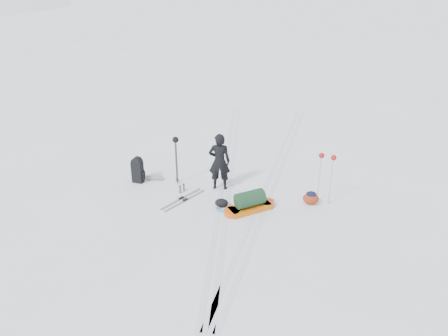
{
  "coord_description": "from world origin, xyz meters",
  "views": [
    {
      "loc": [
        1.53,
        -10.85,
        6.21
      ],
      "look_at": [
        -0.02,
        0.3,
        0.95
      ],
      "focal_mm": 35.0,
      "sensor_mm": 36.0,
      "label": 1
    }
  ],
  "objects_px": {
    "pulk_sled": "(250,203)",
    "expedition_rucksack": "(140,170)",
    "ski_poles_black": "(176,145)",
    "skier": "(219,162)"
  },
  "relations": [
    {
      "from": "expedition_rucksack",
      "to": "ski_poles_black",
      "type": "distance_m",
      "value": 1.47
    },
    {
      "from": "pulk_sled",
      "to": "expedition_rucksack",
      "type": "relative_size",
      "value": 1.66
    },
    {
      "from": "skier",
      "to": "pulk_sled",
      "type": "bearing_deg",
      "value": 126.01
    },
    {
      "from": "ski_poles_black",
      "to": "skier",
      "type": "bearing_deg",
      "value": -3.92
    },
    {
      "from": "ski_poles_black",
      "to": "expedition_rucksack",
      "type": "bearing_deg",
      "value": -173.49
    },
    {
      "from": "skier",
      "to": "expedition_rucksack",
      "type": "bearing_deg",
      "value": -6.43
    },
    {
      "from": "expedition_rucksack",
      "to": "ski_poles_black",
      "type": "xyz_separation_m",
      "value": [
        1.18,
        0.07,
        0.88
      ]
    },
    {
      "from": "skier",
      "to": "ski_poles_black",
      "type": "bearing_deg",
      "value": -11.26
    },
    {
      "from": "pulk_sled",
      "to": "ski_poles_black",
      "type": "height_order",
      "value": "ski_poles_black"
    },
    {
      "from": "pulk_sled",
      "to": "expedition_rucksack",
      "type": "bearing_deg",
      "value": 125.32
    }
  ]
}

